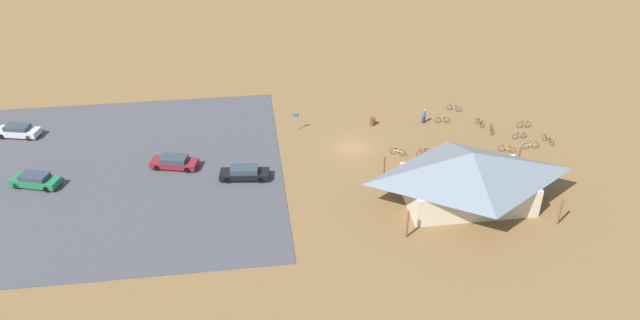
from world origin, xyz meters
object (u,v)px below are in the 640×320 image
object	(u,v)px
bicycle_silver_front_row	(446,150)
car_green_near_entry	(35,180)
trash_bin	(373,121)
bicycle_purple_yard_center	(519,136)
bicycle_green_lone_west	(524,125)
bicycle_black_edge_south	(548,140)
bicycle_white_edge_north	(398,152)
car_silver_front_row	(18,131)
bicycle_blue_by_bin	(454,108)
bicycle_green_yard_left	(491,130)
bicycle_teal_yard_front	(442,120)
lot_sign	(296,119)
car_maroon_far_end	(174,162)
bicycle_red_near_porch	(423,152)
bicycle_yellow_mid_cluster	(531,145)
visitor_by_pavilion	(424,116)
bicycle_black_lone_east	(479,123)
car_black_mid_lot	(245,173)
bike_pavilion	(470,174)
bicycle_orange_back_row	(507,149)

from	to	relation	value
bicycle_silver_front_row	car_green_near_entry	xyz separation A→B (m)	(41.00, 0.85, 0.33)
trash_bin	bicycle_purple_yard_center	xyz separation A→B (m)	(-15.23, 5.32, -0.10)
bicycle_green_lone_west	bicycle_black_edge_south	bearing A→B (deg)	107.84
bicycle_white_edge_north	bicycle_silver_front_row	distance (m)	5.19
car_green_near_entry	car_silver_front_row	distance (m)	11.38
bicycle_blue_by_bin	bicycle_black_edge_south	size ratio (longest dim) A/B	0.89
trash_bin	bicycle_silver_front_row	distance (m)	9.59
trash_bin	bicycle_green_yard_left	world-z (taller)	trash_bin
bicycle_white_edge_north	bicycle_teal_yard_front	size ratio (longest dim) A/B	0.92
lot_sign	bicycle_black_edge_south	xyz separation A→B (m)	(-26.63, 6.40, -1.05)
bicycle_green_yard_left	bicycle_black_edge_south	world-z (taller)	bicycle_green_yard_left
bicycle_green_lone_west	car_maroon_far_end	bearing A→B (deg)	5.07
car_silver_front_row	bicycle_red_near_porch	bearing A→B (deg)	167.14
bicycle_yellow_mid_cluster	visitor_by_pavilion	xyz separation A→B (m)	(9.63, -7.21, 0.51)
car_silver_front_row	car_maroon_far_end	world-z (taller)	car_silver_front_row
bicycle_purple_yard_center	bicycle_silver_front_row	distance (m)	9.02
lot_sign	bicycle_black_lone_east	bearing A→B (deg)	175.41
lot_sign	bicycle_silver_front_row	world-z (taller)	lot_sign
lot_sign	bicycle_teal_yard_front	size ratio (longest dim) A/B	1.35
bicycle_silver_front_row	visitor_by_pavilion	bearing A→B (deg)	-85.75
car_black_mid_lot	visitor_by_pavilion	distance (m)	22.51
bicycle_black_edge_south	car_maroon_far_end	world-z (taller)	car_maroon_far_end
bicycle_silver_front_row	bicycle_green_lone_west	bearing A→B (deg)	-157.98
bicycle_black_lone_east	bicycle_red_near_porch	world-z (taller)	bicycle_black_lone_east
bike_pavilion	bicycle_black_lone_east	size ratio (longest dim) A/B	8.11
bicycle_black_lone_east	car_black_mid_lot	xyz separation A→B (m)	(26.71, 7.56, 0.32)
bicycle_red_near_porch	car_black_mid_lot	world-z (taller)	car_black_mid_lot
bicycle_teal_yard_front	car_green_near_entry	size ratio (longest dim) A/B	0.33
bicycle_silver_front_row	bicycle_green_yard_left	size ratio (longest dim) A/B	0.80
trash_bin	bicycle_green_lone_west	size ratio (longest dim) A/B	0.53
bicycle_red_near_porch	bicycle_yellow_mid_cluster	world-z (taller)	bicycle_yellow_mid_cluster
car_black_mid_lot	visitor_by_pavilion	size ratio (longest dim) A/B	2.86
bicycle_black_edge_south	bicycle_white_edge_north	bearing A→B (deg)	1.22
bicycle_silver_front_row	car_silver_front_row	xyz separation A→B (m)	(45.44, -9.63, 0.35)
car_black_mid_lot	bicycle_blue_by_bin	bearing A→B (deg)	-155.21
bicycle_white_edge_north	visitor_by_pavilion	bearing A→B (deg)	-125.31
trash_bin	bicycle_white_edge_north	xyz separation A→B (m)	(-1.22, 6.89, -0.07)
bicycle_green_lone_west	car_maroon_far_end	distance (m)	38.57
bicycle_silver_front_row	car_black_mid_lot	xyz separation A→B (m)	(21.11, 2.22, 0.31)
bicycle_black_lone_east	bicycle_orange_back_row	world-z (taller)	bicycle_orange_back_row
bicycle_teal_yard_front	car_black_mid_lot	distance (m)	24.37
bike_pavilion	car_silver_front_row	distance (m)	48.20
bicycle_white_edge_north	visitor_by_pavilion	world-z (taller)	visitor_by_pavilion
bicycle_purple_yard_center	bicycle_green_lone_west	bearing A→B (deg)	-123.10
bicycle_white_edge_north	car_green_near_entry	distance (m)	35.84
car_green_near_entry	bicycle_purple_yard_center	bearing A→B (deg)	-176.93
bicycle_purple_yard_center	bike_pavilion	bearing A→B (deg)	47.29
car_maroon_far_end	bicycle_black_lone_east	bearing A→B (deg)	-172.29
bike_pavilion	car_maroon_far_end	distance (m)	28.82
car_silver_front_row	bicycle_teal_yard_front	bearing A→B (deg)	176.26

